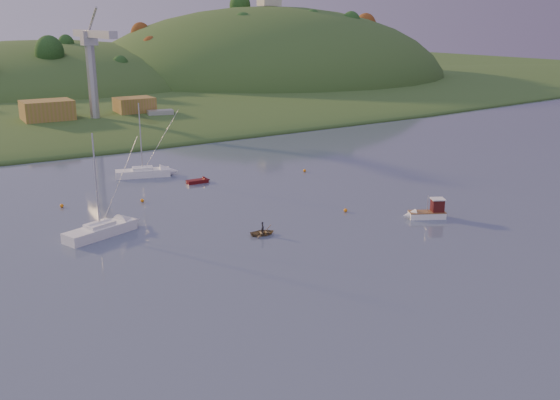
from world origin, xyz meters
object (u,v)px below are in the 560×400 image
sailboat_near (100,230)px  red_tender (202,181)px  canoe (263,233)px  sailboat_far (143,172)px  fishing_boat (424,213)px

sailboat_near → red_tender: bearing=18.4°
sailboat_near → canoe: (16.68, -10.02, -0.48)m
sailboat_far → sailboat_near: bearing=-103.6°
sailboat_near → sailboat_far: (14.62, 25.43, -0.02)m
canoe → sailboat_far: bearing=13.8°
sailboat_far → canoe: size_ratio=4.04×
fishing_boat → sailboat_far: sailboat_far is taller
sailboat_near → red_tender: (21.22, 16.83, -0.51)m
sailboat_far → red_tender: (6.60, -8.59, -0.49)m
fishing_boat → sailboat_far: size_ratio=0.47×
fishing_boat → red_tender: size_ratio=1.43×
sailboat_far → canoe: (2.06, -35.45, -0.46)m
fishing_boat → red_tender: (-16.69, 32.39, -0.50)m
sailboat_far → red_tender: size_ratio=3.04×
canoe → red_tender: red_tender is taller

